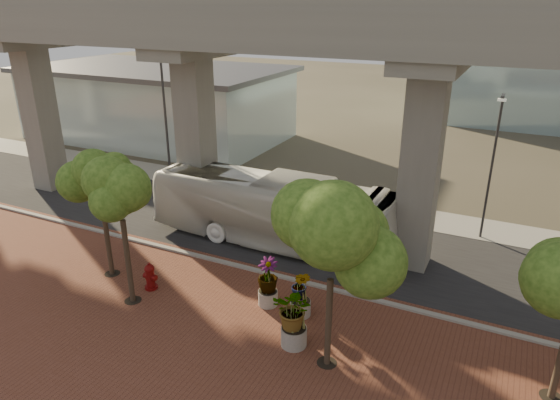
% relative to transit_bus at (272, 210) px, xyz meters
% --- Properties ---
extents(ground, '(160.00, 160.00, 0.00)m').
position_rel_transit_bus_xyz_m(ground, '(0.94, -1.08, -1.81)').
color(ground, '#3B382B').
rests_on(ground, ground).
extents(brick_plaza, '(70.00, 13.00, 0.06)m').
position_rel_transit_bus_xyz_m(brick_plaza, '(0.94, -9.08, -1.78)').
color(brick_plaza, brown).
rests_on(brick_plaza, ground).
extents(asphalt_road, '(90.00, 8.00, 0.04)m').
position_rel_transit_bus_xyz_m(asphalt_road, '(0.94, 0.92, -1.79)').
color(asphalt_road, black).
rests_on(asphalt_road, ground).
extents(curb_strip, '(70.00, 0.25, 0.16)m').
position_rel_transit_bus_xyz_m(curb_strip, '(0.94, -3.08, -1.73)').
color(curb_strip, gray).
rests_on(curb_strip, ground).
extents(far_sidewalk, '(90.00, 3.00, 0.06)m').
position_rel_transit_bus_xyz_m(far_sidewalk, '(0.94, 6.42, -1.78)').
color(far_sidewalk, gray).
rests_on(far_sidewalk, ground).
extents(transit_viaduct, '(72.00, 5.60, 12.40)m').
position_rel_transit_bus_xyz_m(transit_viaduct, '(0.94, 0.92, 5.47)').
color(transit_viaduct, gray).
rests_on(transit_viaduct, ground).
extents(station_pavilion, '(23.00, 13.00, 6.30)m').
position_rel_transit_bus_xyz_m(station_pavilion, '(-19.06, 14.92, 1.40)').
color(station_pavilion, silver).
rests_on(station_pavilion, ground).
extents(transit_bus, '(13.07, 3.31, 3.63)m').
position_rel_transit_bus_xyz_m(transit_bus, '(0.00, 0.00, 0.00)').
color(transit_bus, silver).
rests_on(transit_bus, ground).
extents(fire_hydrant, '(0.62, 0.56, 1.24)m').
position_rel_transit_bus_xyz_m(fire_hydrant, '(-2.67, -6.37, -1.16)').
color(fire_hydrant, '#6A0B0B').
rests_on(fire_hydrant, ground).
extents(planter_front, '(2.09, 2.09, 2.30)m').
position_rel_transit_bus_xyz_m(planter_front, '(4.48, -7.14, -0.36)').
color(planter_front, '#A59D95').
rests_on(planter_front, ground).
extents(planter_right, '(1.98, 1.98, 2.11)m').
position_rel_transit_bus_xyz_m(planter_right, '(2.45, -5.23, -0.47)').
color(planter_right, '#9C998D').
rests_on(planter_right, ground).
extents(planter_left, '(1.83, 1.83, 2.01)m').
position_rel_transit_bus_xyz_m(planter_left, '(3.94, -5.32, -0.53)').
color(planter_left, '#A49F94').
rests_on(planter_left, ground).
extents(street_tree_far_west, '(3.29, 3.29, 6.31)m').
position_rel_transit_bus_xyz_m(street_tree_far_west, '(-5.11, -6.16, 3.03)').
color(street_tree_far_west, '#4A392A').
rests_on(street_tree_far_west, ground).
extents(street_tree_near_west, '(3.19, 3.19, 6.07)m').
position_rel_transit_bus_xyz_m(street_tree_near_west, '(-2.75, -7.46, 2.84)').
color(street_tree_near_west, '#4A392A').
rests_on(street_tree_near_west, ground).
extents(street_tree_near_east, '(4.30, 4.30, 6.55)m').
position_rel_transit_bus_xyz_m(street_tree_near_east, '(5.92, -7.53, 2.82)').
color(street_tree_near_east, '#4A392A').
rests_on(street_tree_near_east, ground).
extents(streetlamp_west, '(0.46, 1.34, 9.27)m').
position_rel_transit_bus_xyz_m(streetlamp_west, '(-10.43, 5.01, 3.59)').
color(streetlamp_west, '#313036').
rests_on(streetlamp_west, ground).
extents(streetlamp_east, '(0.38, 1.10, 7.57)m').
position_rel_transit_bus_xyz_m(streetlamp_east, '(9.67, 5.23, 2.61)').
color(streetlamp_east, '#2D2D32').
rests_on(streetlamp_east, ground).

